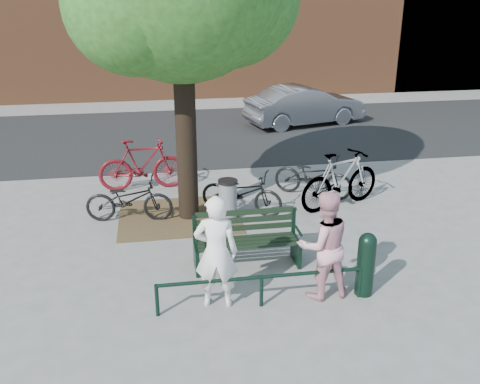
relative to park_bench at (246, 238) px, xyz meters
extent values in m
plane|color=gray|center=(0.00, -0.08, -0.48)|extent=(90.00, 90.00, 0.00)
cube|color=brown|center=(-1.00, 2.12, -0.47)|extent=(2.40, 2.00, 0.02)
cube|color=black|center=(0.00, 8.42, -0.47)|extent=(40.00, 7.00, 0.01)
cube|color=black|center=(-0.84, -0.08, -0.25)|extent=(0.06, 0.52, 0.45)
cube|color=black|center=(-0.84, 0.15, 0.19)|extent=(0.06, 0.06, 0.44)
cylinder|color=black|center=(-0.84, -0.18, 0.15)|extent=(0.04, 0.36, 0.04)
cube|color=black|center=(0.84, -0.08, -0.25)|extent=(0.06, 0.52, 0.45)
cube|color=black|center=(0.84, 0.15, 0.19)|extent=(0.06, 0.06, 0.44)
cylinder|color=black|center=(0.84, -0.18, 0.15)|extent=(0.04, 0.36, 0.04)
cube|color=black|center=(0.00, -0.08, -0.03)|extent=(1.64, 0.46, 0.04)
cube|color=black|center=(0.00, 0.15, 0.26)|extent=(1.64, 0.03, 0.47)
cylinder|color=black|center=(-1.50, -1.28, -0.23)|extent=(0.06, 0.06, 0.50)
cylinder|color=black|center=(0.00, -1.28, -0.23)|extent=(0.06, 0.06, 0.50)
cylinder|color=black|center=(1.50, -1.28, -0.23)|extent=(0.06, 0.06, 0.50)
cylinder|color=black|center=(0.00, -1.28, 0.00)|extent=(3.00, 0.06, 0.06)
cylinder|color=black|center=(-0.80, 2.12, 1.42)|extent=(0.40, 0.40, 3.80)
sphere|color=#234816|center=(-1.60, 1.72, 3.62)|extent=(2.40, 2.40, 2.40)
imported|color=white|center=(-0.63, -1.13, 0.38)|extent=(0.69, 0.52, 1.72)
imported|color=pink|center=(0.95, -1.13, 0.36)|extent=(0.88, 0.72, 1.68)
cylinder|color=black|center=(1.60, -1.20, -0.04)|extent=(0.27, 0.27, 0.88)
sphere|color=black|center=(1.60, -1.20, 0.40)|extent=(0.27, 0.27, 0.27)
cylinder|color=gray|center=(-0.03, 1.92, -0.10)|extent=(0.36, 0.36, 0.76)
cylinder|color=black|center=(-0.03, 1.92, 0.30)|extent=(0.40, 0.40, 0.05)
imported|color=black|center=(-1.97, 2.12, -0.03)|extent=(1.77, 0.81, 0.90)
imported|color=#560C12|center=(-1.71, 3.84, 0.11)|extent=(1.99, 0.63, 1.18)
imported|color=black|center=(0.28, 2.12, -0.02)|extent=(1.80, 1.37, 0.91)
imported|color=gray|center=(2.37, 2.12, 0.13)|extent=(2.09, 1.29, 1.22)
imported|color=black|center=(1.99, 2.82, -0.01)|extent=(1.82, 1.47, 0.93)
imported|color=slate|center=(3.58, 9.11, 0.17)|extent=(4.15, 2.29, 1.30)
camera|label=1|loc=(-1.40, -7.83, 3.92)|focal=40.00mm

